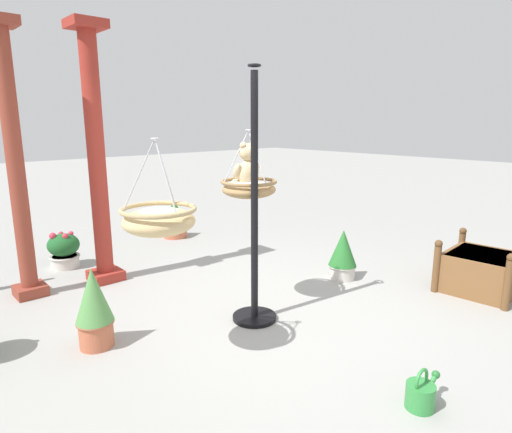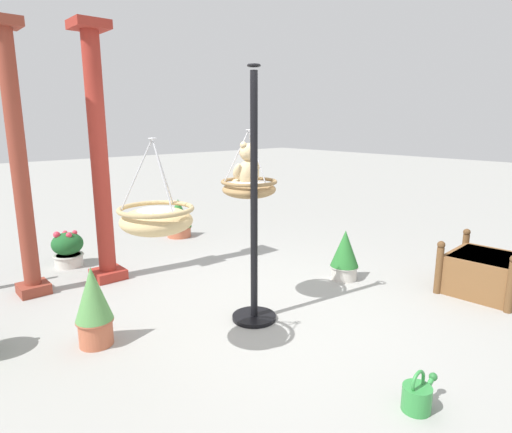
# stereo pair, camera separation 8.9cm
# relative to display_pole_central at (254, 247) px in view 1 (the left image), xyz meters

# --- Properties ---
(ground_plane) EXTENTS (40.00, 40.00, 0.00)m
(ground_plane) POSITION_rel_display_pole_central_xyz_m (0.14, 0.06, -0.76)
(ground_plane) COLOR #9E9E99
(display_pole_central) EXTENTS (0.44, 0.44, 2.44)m
(display_pole_central) POSITION_rel_display_pole_central_xyz_m (0.00, 0.00, 0.00)
(display_pole_central) COLOR black
(display_pole_central) RESTS_ON ground
(hanging_basket_with_teddy) EXTENTS (0.57, 0.57, 0.68)m
(hanging_basket_with_teddy) POSITION_rel_display_pole_central_xyz_m (0.15, 0.25, 0.53)
(hanging_basket_with_teddy) COLOR #A37F51
(teddy_bear) EXTENTS (0.32, 0.28, 0.46)m
(teddy_bear) POSITION_rel_display_pole_central_xyz_m (0.15, 0.27, 0.73)
(teddy_bear) COLOR #D1B789
(hanging_basket_left_high) EXTENTS (0.58, 0.58, 0.73)m
(hanging_basket_left_high) POSITION_rel_display_pole_central_xyz_m (-1.10, -0.14, 0.46)
(hanging_basket_left_high) COLOR tan
(greenhouse_pillar_left) EXTENTS (0.34, 0.34, 2.98)m
(greenhouse_pillar_left) POSITION_rel_display_pole_central_xyz_m (-1.49, 2.17, 0.68)
(greenhouse_pillar_left) COLOR brown
(greenhouse_pillar_left) RESTS_ON ground
(greenhouse_pillar_right) EXTENTS (0.39, 0.39, 3.05)m
(greenhouse_pillar_right) POSITION_rel_display_pole_central_xyz_m (-0.64, 2.07, 0.72)
(greenhouse_pillar_right) COLOR #9E2D23
(greenhouse_pillar_right) RESTS_ON ground
(wooden_planter_box) EXTENTS (0.94, 0.88, 0.62)m
(wooden_planter_box) POSITION_rel_display_pole_central_xyz_m (2.46, -1.22, -0.51)
(wooden_planter_box) COLOR brown
(wooden_planter_box) RESTS_ON ground
(potted_plant_tall_leafy) EXTENTS (0.33, 0.33, 0.73)m
(potted_plant_tall_leafy) POSITION_rel_display_pole_central_xyz_m (-1.39, 0.54, -0.39)
(potted_plant_tall_leafy) COLOR #BC6042
(potted_plant_tall_leafy) RESTS_ON ground
(potted_plant_bushy_green) EXTENTS (0.35, 0.35, 0.63)m
(potted_plant_bushy_green) POSITION_rel_display_pole_central_xyz_m (1.59, 0.11, -0.44)
(potted_plant_bushy_green) COLOR beige
(potted_plant_bushy_green) RESTS_ON ground
(potted_plant_small_succulent) EXTENTS (0.41, 0.41, 0.51)m
(potted_plant_small_succulent) POSITION_rel_display_pole_central_xyz_m (-0.85, 2.90, -0.52)
(potted_plant_small_succulent) COLOR beige
(potted_plant_small_succulent) RESTS_ON ground
(potted_plant_conical_shrub) EXTENTS (0.44, 0.44, 0.66)m
(potted_plant_conical_shrub) POSITION_rel_display_pole_central_xyz_m (1.10, 3.25, -0.43)
(potted_plant_conical_shrub) COLOR #BC6042
(potted_plant_conical_shrub) RESTS_ON ground
(watering_can) EXTENTS (0.35, 0.20, 0.30)m
(watering_can) POSITION_rel_display_pole_central_xyz_m (-0.07, -1.79, -0.66)
(watering_can) COLOR #338C3F
(watering_can) RESTS_ON ground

